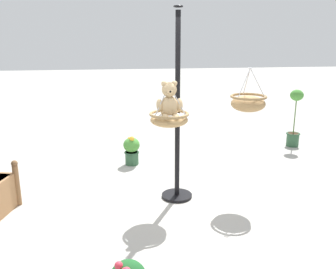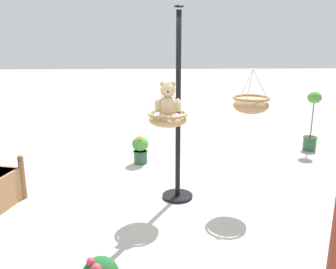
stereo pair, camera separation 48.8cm
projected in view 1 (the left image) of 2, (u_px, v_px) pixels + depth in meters
The scene contains 7 objects.
ground_plane at pixel (167, 196), 5.30m from camera, with size 40.00×40.00×0.00m, color #ADAAA3.
display_pole_central at pixel (177, 141), 5.05m from camera, with size 0.44×0.44×2.64m.
hanging_basket_with_teddy at pixel (169, 119), 4.69m from camera, with size 0.52×0.52×0.55m.
teddy_bear at pixel (169, 103), 4.61m from camera, with size 0.34×0.30×0.49m.
hanging_basket_left_high at pixel (248, 103), 5.00m from camera, with size 0.50×0.50×0.61m.
potted_plant_fern_front at pixel (294, 120), 7.53m from camera, with size 0.29×0.29×1.20m.
potted_plant_tall_leafy at pixel (132, 150), 6.52m from camera, with size 0.30×0.30×0.54m.
Camera 1 is at (0.64, 4.82, 2.29)m, focal length 38.68 mm.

